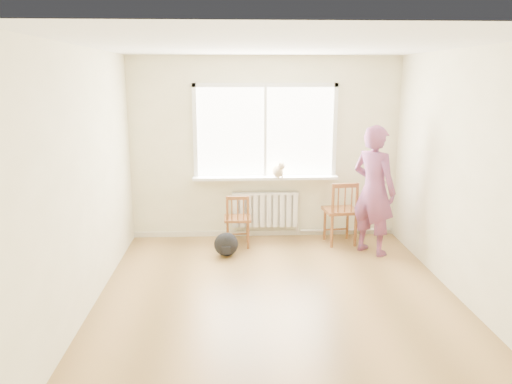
{
  "coord_description": "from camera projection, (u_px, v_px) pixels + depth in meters",
  "views": [
    {
      "loc": [
        -0.49,
        -5.12,
        2.4
      ],
      "look_at": [
        -0.19,
        1.2,
        0.93
      ],
      "focal_mm": 35.0,
      "sensor_mm": 36.0,
      "label": 1
    }
  ],
  "objects": [
    {
      "name": "back_wall",
      "position": [
        265.0,
        149.0,
        7.43
      ],
      "size": [
        4.0,
        0.01,
        2.7
      ],
      "primitive_type": "cube",
      "color": "#F0E7C0",
      "rests_on": "ground"
    },
    {
      "name": "heating_pipe",
      "position": [
        345.0,
        230.0,
        7.72
      ],
      "size": [
        1.4,
        0.04,
        0.04
      ],
      "primitive_type": "cylinder",
      "rotation": [
        0.0,
        1.57,
        0.0
      ],
      "color": "silver",
      "rests_on": "back_wall"
    },
    {
      "name": "cat",
      "position": [
        278.0,
        171.0,
        7.32
      ],
      "size": [
        0.24,
        0.36,
        0.25
      ],
      "rotation": [
        0.0,
        0.0,
        0.34
      ],
      "color": "#D1B68E",
      "rests_on": "windowsill"
    },
    {
      "name": "ceiling",
      "position": [
        281.0,
        45.0,
        4.94
      ],
      "size": [
        4.5,
        4.5,
        0.0
      ],
      "primitive_type": "plane",
      "rotation": [
        3.14,
        0.0,
        0.0
      ],
      "color": "white",
      "rests_on": "back_wall"
    },
    {
      "name": "floor",
      "position": [
        278.0,
        297.0,
        5.55
      ],
      "size": [
        4.5,
        4.5,
        0.0
      ],
      "primitive_type": "plane",
      "color": "#A17642",
      "rests_on": "ground"
    },
    {
      "name": "radiator",
      "position": [
        265.0,
        209.0,
        7.55
      ],
      "size": [
        1.0,
        0.12,
        0.55
      ],
      "color": "white",
      "rests_on": "back_wall"
    },
    {
      "name": "chair_right",
      "position": [
        342.0,
        213.0,
        7.22
      ],
      "size": [
        0.51,
        0.49,
        0.94
      ],
      "rotation": [
        0.0,
        0.0,
        3.25
      ],
      "color": "brown",
      "rests_on": "floor"
    },
    {
      "name": "person",
      "position": [
        374.0,
        190.0,
        6.78
      ],
      "size": [
        0.74,
        0.77,
        1.78
      ],
      "primitive_type": "imported",
      "rotation": [
        0.0,
        0.0,
        2.27
      ],
      "color": "#CF4945",
      "rests_on": "floor"
    },
    {
      "name": "window",
      "position": [
        265.0,
        128.0,
        7.34
      ],
      "size": [
        2.12,
        0.05,
        1.42
      ],
      "color": "white",
      "rests_on": "back_wall"
    },
    {
      "name": "chair_left",
      "position": [
        238.0,
        220.0,
        7.13
      ],
      "size": [
        0.38,
        0.37,
        0.77
      ],
      "rotation": [
        0.0,
        0.0,
        3.15
      ],
      "color": "brown",
      "rests_on": "floor"
    },
    {
      "name": "baseboard",
      "position": [
        265.0,
        233.0,
        7.71
      ],
      "size": [
        4.0,
        0.03,
        0.08
      ],
      "primitive_type": "cube",
      "color": "beige",
      "rests_on": "ground"
    },
    {
      "name": "backpack",
      "position": [
        226.0,
        244.0,
        6.8
      ],
      "size": [
        0.4,
        0.35,
        0.33
      ],
      "primitive_type": "ellipsoid",
      "rotation": [
        0.0,
        0.0,
        -0.38
      ],
      "color": "black",
      "rests_on": "floor"
    },
    {
      "name": "windowsill",
      "position": [
        265.0,
        178.0,
        7.42
      ],
      "size": [
        2.15,
        0.22,
        0.04
      ],
      "primitive_type": "cube",
      "color": "white",
      "rests_on": "back_wall"
    }
  ]
}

